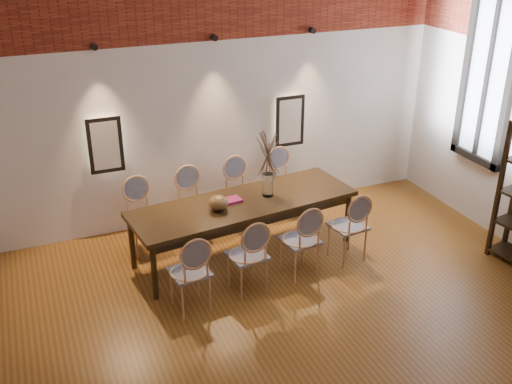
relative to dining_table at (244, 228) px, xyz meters
name	(u,v)px	position (x,y,z in m)	size (l,w,h in m)	color
floor	(316,371)	(-0.15, -2.29, -0.39)	(7.00, 7.00, 0.02)	brown
wall_back	(198,79)	(-0.15, 1.26, 1.62)	(7.00, 0.10, 4.00)	silver
niche_left	(105,145)	(-1.45, 1.16, 0.93)	(0.36, 0.06, 0.66)	#FFEAC6
niche_right	(289,121)	(1.15, 1.16, 0.93)	(0.36, 0.06, 0.66)	#FFEAC6
spot_fixture_left	(94,47)	(-1.45, 1.13, 2.17)	(0.08, 0.08, 0.10)	black
spot_fixture_mid	(214,38)	(0.05, 1.13, 2.17)	(0.08, 0.08, 0.10)	black
spot_fixture_right	(312,30)	(1.45, 1.13, 2.17)	(0.08, 0.08, 0.10)	black
window_glass	(490,70)	(3.31, -0.29, 1.77)	(0.02, 0.78, 2.38)	silver
window_frame	(489,70)	(3.29, -0.29, 1.77)	(0.08, 0.90, 2.50)	black
window_mullion	(489,70)	(3.29, -0.29, 1.77)	(0.06, 0.06, 2.40)	black
dining_table	(244,228)	(0.00, 0.00, 0.00)	(2.85, 0.92, 0.75)	black
chair_near_a	(189,272)	(-0.97, -0.86, 0.09)	(0.44, 0.44, 0.94)	tan
chair_near_b	(247,255)	(-0.26, -0.78, 0.09)	(0.44, 0.44, 0.94)	tan
chair_near_c	(300,240)	(0.44, -0.69, 0.09)	(0.44, 0.44, 0.94)	tan
chair_near_d	(348,226)	(1.15, -0.60, 0.09)	(0.44, 0.44, 0.94)	tan
chair_far_a	(143,217)	(-1.15, 0.60, 0.09)	(0.44, 0.44, 0.94)	tan
chair_far_b	(194,205)	(-0.44, 0.69, 0.09)	(0.44, 0.44, 0.94)	tan
chair_far_c	(241,194)	(0.26, 0.78, 0.09)	(0.44, 0.44, 0.94)	tan
chair_far_d	(285,183)	(0.97, 0.86, 0.09)	(0.44, 0.44, 0.94)	tan
vase	(268,185)	(0.34, 0.04, 0.53)	(0.14, 0.14, 0.30)	silver
dried_branches	(268,151)	(0.34, 0.04, 0.98)	(0.50, 0.50, 0.70)	brown
bowl	(218,203)	(-0.36, -0.10, 0.46)	(0.24, 0.24, 0.18)	brown
book	(231,200)	(-0.15, 0.06, 0.39)	(0.26, 0.18, 0.03)	#901752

